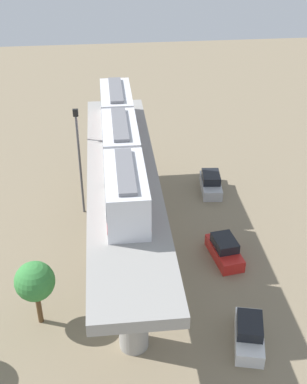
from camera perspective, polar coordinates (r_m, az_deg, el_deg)
The scene contains 8 objects.
ground_plane at distance 41.48m, azimuth -3.15°, elevation -6.95°, with size 120.00×120.00×0.00m, color #84755B.
viaduct at distance 38.18m, azimuth -3.40°, elevation -0.40°, with size 5.20×28.85×7.40m.
train at distance 38.38m, azimuth -3.73°, elevation 5.47°, with size 2.64×20.50×3.24m.
parked_car_white at distance 34.87m, azimuth 10.70°, elevation -15.36°, with size 2.73×4.50×1.76m.
parked_car_silver at distance 49.31m, azimuth 6.46°, elevation 0.96°, with size 2.18×4.35×1.76m.
parked_car_red at distance 41.00m, azimuth 7.98°, elevation -6.48°, with size 2.42×4.43×1.76m.
tree_near_viaduct at distance 34.44m, azimuth -13.19°, elevation -9.79°, with size 2.67×2.67×4.98m.
signal_post at distance 43.87m, azimuth -8.31°, elevation 3.79°, with size 0.44×0.28×10.00m.
Camera 1 is at (-1.14, -32.15, 26.19)m, focal length 47.48 mm.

